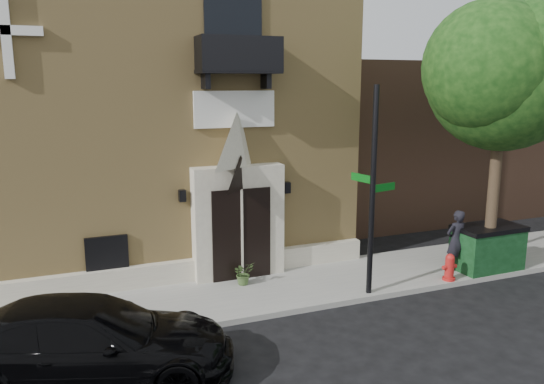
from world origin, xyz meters
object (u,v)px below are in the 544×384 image
(black_sedan, at_px, (89,342))
(dumpster, at_px, (487,247))
(fire_hydrant, at_px, (449,267))
(pedestrian_near, at_px, (456,241))
(street_sign, at_px, (373,192))

(black_sedan, distance_m, dumpster, 11.49)
(fire_hydrant, relative_size, dumpster, 0.38)
(fire_hydrant, distance_m, dumpster, 1.74)
(fire_hydrant, height_order, pedestrian_near, pedestrian_near)
(pedestrian_near, bearing_deg, dumpster, 168.50)
(fire_hydrant, bearing_deg, black_sedan, -171.61)
(pedestrian_near, bearing_deg, fire_hydrant, 39.02)
(black_sedan, height_order, fire_hydrant, black_sedan)
(fire_hydrant, xyz_separation_m, pedestrian_near, (0.65, 0.55, 0.54))
(street_sign, height_order, fire_hydrant, street_sign)
(black_sedan, xyz_separation_m, dumpster, (11.35, 1.79, 0.02))
(black_sedan, height_order, pedestrian_near, pedestrian_near)
(black_sedan, xyz_separation_m, pedestrian_near, (10.32, 1.98, 0.27))
(street_sign, xyz_separation_m, fire_hydrant, (2.58, -0.07, -2.35))
(street_sign, distance_m, fire_hydrant, 3.49)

